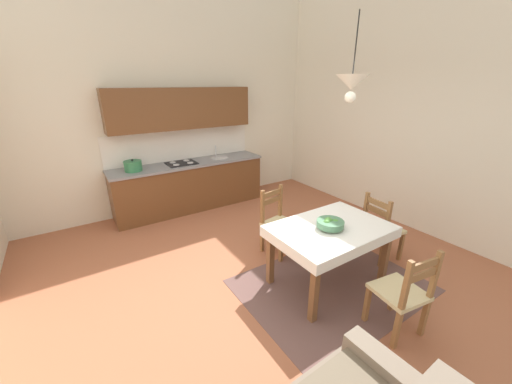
{
  "coord_description": "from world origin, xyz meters",
  "views": [
    {
      "loc": [
        -1.78,
        -2.59,
        2.29
      ],
      "look_at": [
        0.15,
        0.36,
        0.96
      ],
      "focal_mm": 20.51,
      "sensor_mm": 36.0,
      "label": 1
    }
  ],
  "objects": [
    {
      "name": "dining_table",
      "position": [
        0.56,
        -0.58,
        0.62
      ],
      "size": [
        1.33,
        0.92,
        0.75
      ],
      "color": "brown",
      "rests_on": "ground_plane"
    },
    {
      "name": "kitchen_cabinetry",
      "position": [
        0.04,
        2.5,
        0.86
      ],
      "size": [
        2.8,
        0.63,
        2.2
      ],
      "color": "brown",
      "rests_on": "ground_plane"
    },
    {
      "name": "dining_chair_camera_side",
      "position": [
        0.58,
        -1.49,
        0.44
      ],
      "size": [
        0.48,
        0.48,
        0.93
      ],
      "color": "#D1BC89",
      "rests_on": "ground_plane"
    },
    {
      "name": "area_rug",
      "position": [
        0.56,
        -0.68,
        0.0
      ],
      "size": [
        2.1,
        1.6,
        0.01
      ],
      "primitive_type": "cube",
      "color": "brown",
      "rests_on": "ground_plane"
    },
    {
      "name": "wall_back",
      "position": [
        0.0,
        2.83,
        2.15
      ],
      "size": [
        6.2,
        0.12,
        4.3
      ],
      "primitive_type": "cube",
      "color": "silver",
      "rests_on": "ground_plane"
    },
    {
      "name": "fruit_bowl",
      "position": [
        0.51,
        -0.6,
        0.81
      ],
      "size": [
        0.3,
        0.3,
        0.12
      ],
      "color": "#4C7F5B",
      "rests_on": "dining_table"
    },
    {
      "name": "dining_chair_window_side",
      "position": [
        1.54,
        -0.59,
        0.44
      ],
      "size": [
        0.46,
        0.46,
        0.93
      ],
      "color": "#D1BC89",
      "rests_on": "ground_plane"
    },
    {
      "name": "ground_plane",
      "position": [
        0.0,
        0.0,
        -0.05
      ],
      "size": [
        6.2,
        6.14,
        0.1
      ],
      "primitive_type": "cube",
      "color": "#A86042"
    },
    {
      "name": "wall_right",
      "position": [
        2.86,
        0.0,
        2.15
      ],
      "size": [
        0.12,
        6.14,
        4.3
      ],
      "primitive_type": "cube",
      "color": "silver",
      "rests_on": "ground_plane"
    },
    {
      "name": "pendant_lamp",
      "position": [
        0.65,
        -0.58,
        2.28
      ],
      "size": [
        0.32,
        0.32,
        0.81
      ],
      "color": "black"
    },
    {
      "name": "dining_chair_kitchen_side",
      "position": [
        0.5,
        0.31,
        0.44
      ],
      "size": [
        0.49,
        0.49,
        0.93
      ],
      "color": "#D1BC89",
      "rests_on": "ground_plane"
    }
  ]
}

